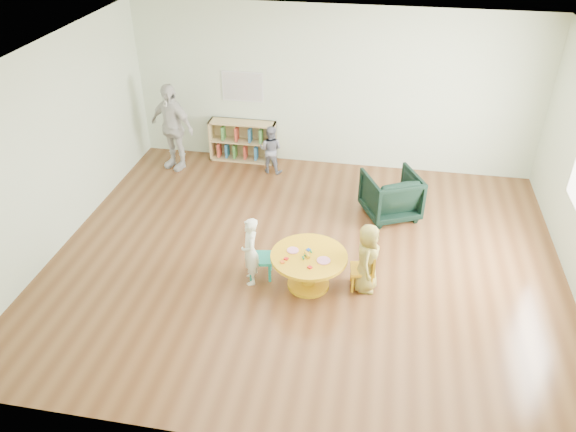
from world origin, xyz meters
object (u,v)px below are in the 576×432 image
object	(u,v)px
kid_chair_right	(366,268)
child_right	(367,258)
bookshelf	(243,141)
toddler	(271,149)
activity_table	(309,265)
adult_caretaker	(172,127)
kid_chair_left	(257,257)
armchair	(391,195)
child_left	(250,251)

from	to	relation	value
kid_chair_right	child_right	world-z (taller)	child_right
bookshelf	toddler	distance (m)	0.73
activity_table	adult_caretaker	distance (m)	4.11
kid_chair_left	child_right	distance (m)	1.44
child_right	toddler	distance (m)	3.49
armchair	child_right	world-z (taller)	child_right
child_right	adult_caretaker	world-z (taller)	adult_caretaker
child_left	toddler	bearing A→B (deg)	168.30
child_left	child_right	bearing A→B (deg)	75.84
child_right	child_left	bearing A→B (deg)	98.51
activity_table	toddler	world-z (taller)	toddler
armchair	child_right	bearing A→B (deg)	56.82
kid_chair_left	child_left	bearing A→B (deg)	-35.91
bookshelf	child_right	world-z (taller)	child_right
kid_chair_right	toddler	distance (m)	3.46
activity_table	adult_caretaker	bearing A→B (deg)	134.56
kid_chair_right	armchair	distance (m)	1.85
toddler	adult_caretaker	xyz separation A→B (m)	(-1.73, -0.12, 0.34)
child_right	adult_caretaker	xyz separation A→B (m)	(-3.60, 2.83, 0.29)
kid_chair_right	activity_table	bearing A→B (deg)	91.67
activity_table	child_left	bearing A→B (deg)	-177.40
kid_chair_right	child_left	bearing A→B (deg)	88.58
activity_table	child_left	distance (m)	0.77
kid_chair_right	child_left	distance (m)	1.49
kid_chair_right	armchair	world-z (taller)	armchair
armchair	adult_caretaker	xyz separation A→B (m)	(-3.85, 0.97, 0.41)
toddler	kid_chair_left	bearing A→B (deg)	107.21
adult_caretaker	toddler	bearing A→B (deg)	25.01
kid_chair_left	child_left	xyz separation A→B (m)	(-0.06, -0.12, 0.17)
activity_table	child_left	world-z (taller)	child_left
bookshelf	adult_caretaker	xyz separation A→B (m)	(-1.12, -0.51, 0.41)
kid_chair_left	kid_chair_right	size ratio (longest dim) A/B	1.03
kid_chair_left	toddler	size ratio (longest dim) A/B	0.67
kid_chair_right	child_left	world-z (taller)	child_left
child_left	adult_caretaker	distance (m)	3.64
activity_table	bookshelf	xyz separation A→B (m)	(-1.74, 3.42, 0.03)
child_left	kid_chair_left	bearing A→B (deg)	135.38
activity_table	kid_chair_left	distance (m)	0.70
bookshelf	armchair	bearing A→B (deg)	-28.50
activity_table	child_left	size ratio (longest dim) A/B	1.03
kid_chair_right	armchair	size ratio (longest dim) A/B	0.70
bookshelf	toddler	bearing A→B (deg)	-32.57
activity_table	bookshelf	size ratio (longest dim) A/B	0.82
activity_table	bookshelf	world-z (taller)	bookshelf
activity_table	kid_chair_right	distance (m)	0.73
bookshelf	activity_table	bearing A→B (deg)	-63.01
activity_table	child_right	size ratio (longest dim) A/B	1.02
child_left	bookshelf	bearing A→B (deg)	177.23
activity_table	kid_chair_right	world-z (taller)	kid_chair_right
bookshelf	toddler	xyz separation A→B (m)	(0.61, -0.39, 0.07)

